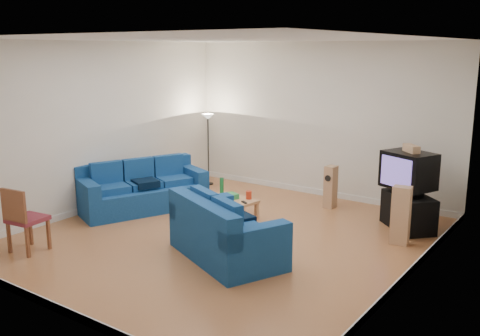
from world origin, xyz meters
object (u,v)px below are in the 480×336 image
Objects in this scene: sofa_three_seat at (141,192)px; television at (408,170)px; tv_stand at (408,212)px; coffee_table at (233,201)px; sofa_loveseat at (223,236)px.

television is at bearing 135.22° from sofa_three_seat.
television reaches higher than sofa_three_seat.
sofa_three_seat is at bearing -115.17° from tv_stand.
coffee_table is 3.13m from tv_stand.
sofa_loveseat is at bearing -78.25° from tv_stand.
television is (4.55, 1.87, 0.68)m from sofa_three_seat.
television is at bearing 83.63° from sofa_loveseat.
sofa_loveseat is 2.16× the size of television.
sofa_three_seat is at bearing -134.10° from television.
sofa_three_seat is 3.03m from sofa_loveseat.
television reaches higher than coffee_table.
tv_stand is at bearing 22.02° from coffee_table.
sofa_loveseat reaches higher than sofa_three_seat.
sofa_three_seat reaches higher than coffee_table.
coffee_table is (1.71, 0.65, -0.04)m from sofa_three_seat.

